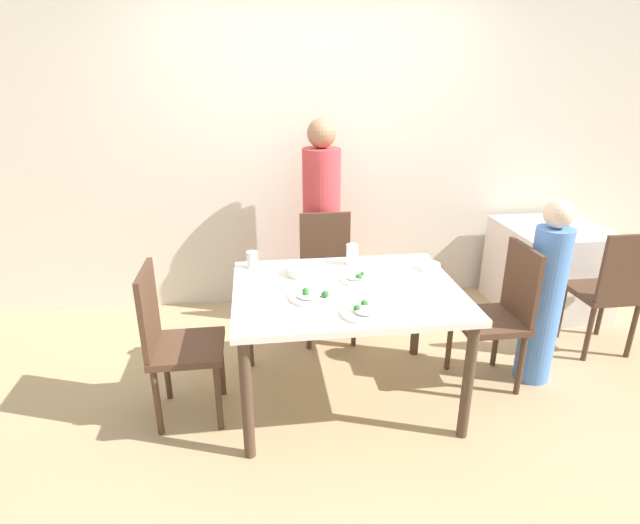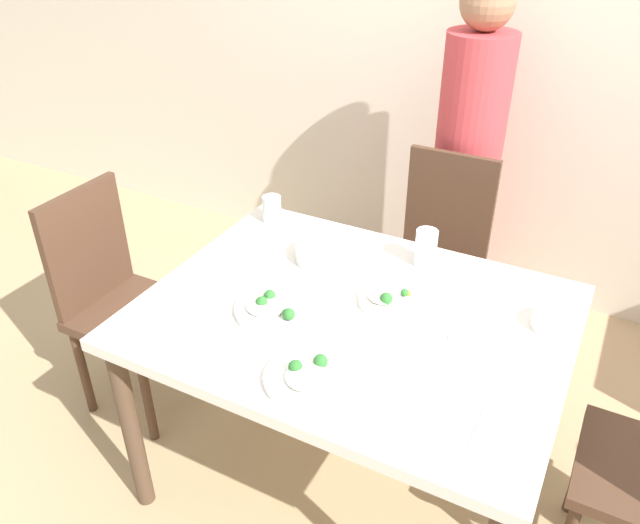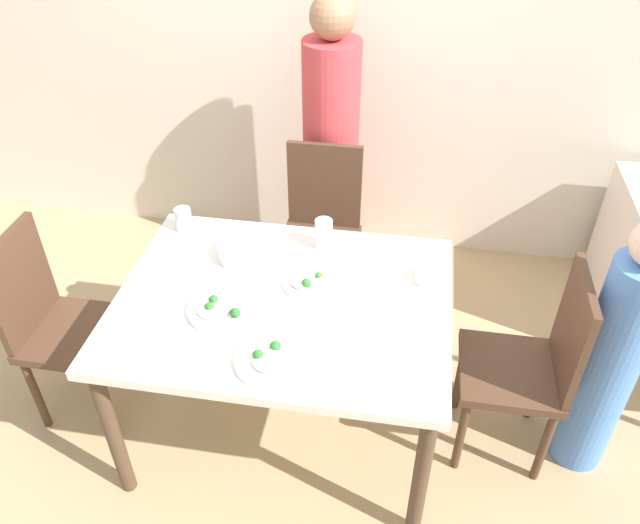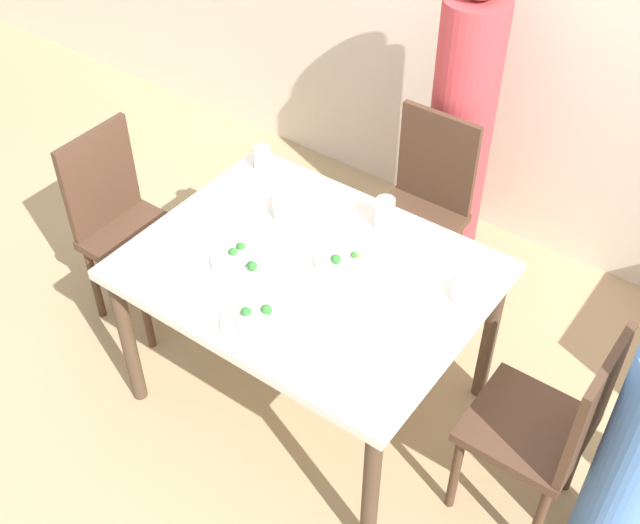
{
  "view_description": "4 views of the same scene",
  "coord_description": "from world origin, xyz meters",
  "px_view_note": "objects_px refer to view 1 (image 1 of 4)",
  "views": [
    {
      "loc": [
        -0.5,
        -2.57,
        1.91
      ],
      "look_at": [
        -0.14,
        0.09,
        0.87
      ],
      "focal_mm": 28.0,
      "sensor_mm": 36.0,
      "label": 1
    },
    {
      "loc": [
        0.63,
        -1.43,
        1.89
      ],
      "look_at": [
        -0.13,
        0.03,
        0.87
      ],
      "focal_mm": 35.0,
      "sensor_mm": 36.0,
      "label": 2
    },
    {
      "loc": [
        0.44,
        -1.78,
        2.33
      ],
      "look_at": [
        0.13,
        0.09,
        0.87
      ],
      "focal_mm": 35.0,
      "sensor_mm": 36.0,
      "label": 3
    },
    {
      "loc": [
        1.32,
        -1.74,
        2.76
      ],
      "look_at": [
        0.09,
        -0.05,
        0.86
      ],
      "focal_mm": 45.0,
      "sensor_mm": 36.0,
      "label": 4
    }
  ],
  "objects_px": {
    "plate_rice_adult": "(312,296)",
    "glass_water_tall": "(252,260)",
    "chair_child_spot": "(500,311)",
    "chair_adult_spot": "(327,272)",
    "person_adult": "(321,228)",
    "bowl_curry": "(306,269)",
    "person_child": "(544,298)"
  },
  "relations": [
    {
      "from": "chair_adult_spot",
      "to": "bowl_curry",
      "type": "bearing_deg",
      "value": -110.26
    },
    {
      "from": "chair_adult_spot",
      "to": "person_adult",
      "type": "xyz_separation_m",
      "value": [
        -0.0,
        0.32,
        0.25
      ]
    },
    {
      "from": "glass_water_tall",
      "to": "chair_child_spot",
      "type": "bearing_deg",
      "value": -12.56
    },
    {
      "from": "glass_water_tall",
      "to": "chair_adult_spot",
      "type": "bearing_deg",
      "value": 39.54
    },
    {
      "from": "bowl_curry",
      "to": "plate_rice_adult",
      "type": "height_order",
      "value": "plate_rice_adult"
    },
    {
      "from": "chair_adult_spot",
      "to": "person_adult",
      "type": "relative_size",
      "value": 0.59
    },
    {
      "from": "person_child",
      "to": "bowl_curry",
      "type": "height_order",
      "value": "person_child"
    },
    {
      "from": "chair_adult_spot",
      "to": "person_child",
      "type": "relative_size",
      "value": 0.77
    },
    {
      "from": "person_adult",
      "to": "chair_child_spot",
      "type": "bearing_deg",
      "value": -48.45
    },
    {
      "from": "bowl_curry",
      "to": "person_child",
      "type": "bearing_deg",
      "value": -7.36
    },
    {
      "from": "person_adult",
      "to": "person_child",
      "type": "height_order",
      "value": "person_adult"
    },
    {
      "from": "chair_adult_spot",
      "to": "plate_rice_adult",
      "type": "xyz_separation_m",
      "value": [
        -0.22,
        -0.95,
        0.26
      ]
    },
    {
      "from": "person_adult",
      "to": "bowl_curry",
      "type": "distance_m",
      "value": 0.94
    },
    {
      "from": "chair_child_spot",
      "to": "bowl_curry",
      "type": "bearing_deg",
      "value": -99.06
    },
    {
      "from": "person_adult",
      "to": "plate_rice_adult",
      "type": "height_order",
      "value": "person_adult"
    },
    {
      "from": "chair_child_spot",
      "to": "plate_rice_adult",
      "type": "height_order",
      "value": "chair_child_spot"
    },
    {
      "from": "chair_adult_spot",
      "to": "bowl_curry",
      "type": "distance_m",
      "value": 0.69
    },
    {
      "from": "plate_rice_adult",
      "to": "glass_water_tall",
      "type": "xyz_separation_m",
      "value": [
        -0.32,
        0.5,
        0.04
      ]
    },
    {
      "from": "person_adult",
      "to": "plate_rice_adult",
      "type": "xyz_separation_m",
      "value": [
        -0.22,
        -1.27,
        0.01
      ]
    },
    {
      "from": "chair_child_spot",
      "to": "plate_rice_adult",
      "type": "bearing_deg",
      "value": -82.25
    },
    {
      "from": "chair_adult_spot",
      "to": "plate_rice_adult",
      "type": "distance_m",
      "value": 1.01
    },
    {
      "from": "chair_child_spot",
      "to": "bowl_curry",
      "type": "height_order",
      "value": "chair_child_spot"
    },
    {
      "from": "bowl_curry",
      "to": "glass_water_tall",
      "type": "xyz_separation_m",
      "value": [
        -0.32,
        0.15,
        0.02
      ]
    },
    {
      "from": "plate_rice_adult",
      "to": "person_child",
      "type": "bearing_deg",
      "value": 6.29
    },
    {
      "from": "glass_water_tall",
      "to": "bowl_curry",
      "type": "bearing_deg",
      "value": -24.59
    },
    {
      "from": "person_adult",
      "to": "person_child",
      "type": "xyz_separation_m",
      "value": [
        1.26,
        -1.1,
        -0.17
      ]
    },
    {
      "from": "chair_adult_spot",
      "to": "glass_water_tall",
      "type": "bearing_deg",
      "value": -140.46
    },
    {
      "from": "plate_rice_adult",
      "to": "glass_water_tall",
      "type": "bearing_deg",
      "value": 122.46
    },
    {
      "from": "chair_adult_spot",
      "to": "glass_water_tall",
      "type": "height_order",
      "value": "chair_adult_spot"
    },
    {
      "from": "chair_child_spot",
      "to": "plate_rice_adult",
      "type": "xyz_separation_m",
      "value": [
        -1.2,
        -0.16,
        0.26
      ]
    },
    {
      "from": "chair_child_spot",
      "to": "glass_water_tall",
      "type": "distance_m",
      "value": 1.58
    },
    {
      "from": "person_child",
      "to": "glass_water_tall",
      "type": "xyz_separation_m",
      "value": [
        -1.8,
        0.34,
        0.22
      ]
    }
  ]
}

